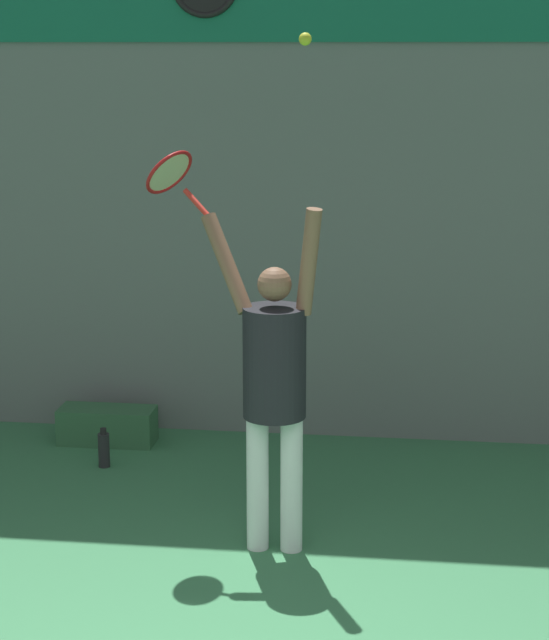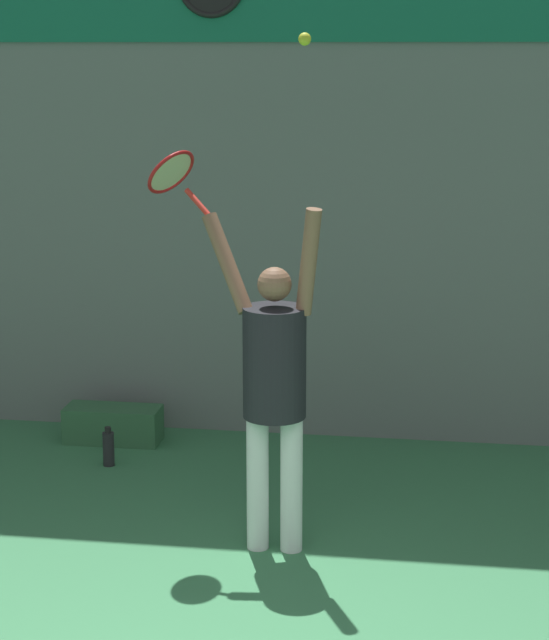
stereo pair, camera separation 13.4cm
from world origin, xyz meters
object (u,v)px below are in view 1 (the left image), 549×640
(tennis_player, at_px, (274,377))
(water_bottle, at_px, (104,449))
(tennis_racket, at_px, (171,175))
(tennis_ball, at_px, (305,39))
(equipment_bag, at_px, (107,425))

(tennis_player, xyz_separation_m, water_bottle, (-1.37, 1.21, -0.93))
(tennis_racket, bearing_deg, tennis_ball, -28.34)
(water_bottle, height_order, equipment_bag, water_bottle)
(water_bottle, xyz_separation_m, equipment_bag, (-0.11, 0.50, 0.01))
(tennis_player, bearing_deg, equipment_bag, 130.95)
(tennis_ball, height_order, water_bottle, tennis_ball)
(tennis_racket, xyz_separation_m, equipment_bag, (-0.83, 1.37, -2.04))
(tennis_player, xyz_separation_m, tennis_racket, (-0.65, 0.34, 1.11))
(equipment_bag, bearing_deg, tennis_player, -49.05)
(tennis_racket, height_order, tennis_ball, tennis_ball)
(tennis_ball, relative_size, equipment_bag, 0.10)
(equipment_bag, bearing_deg, water_bottle, -77.38)
(tennis_racket, relative_size, tennis_ball, 6.64)
(tennis_player, bearing_deg, tennis_ball, -31.05)
(tennis_racket, bearing_deg, tennis_player, -27.57)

